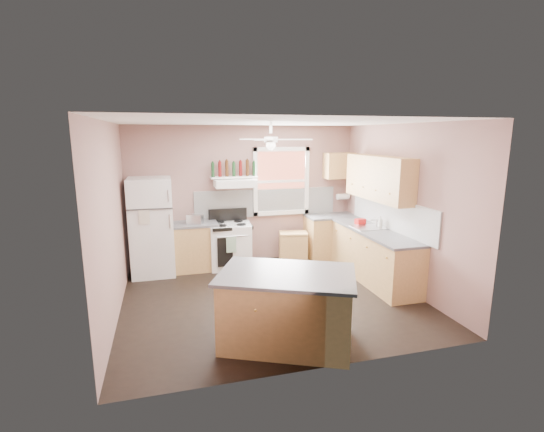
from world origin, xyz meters
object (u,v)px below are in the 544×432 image
object	(u,v)px
stove	(231,246)
cart	(293,248)
toaster	(195,219)
island	(287,309)
refrigerator	(152,227)

from	to	relation	value
stove	cart	world-z (taller)	stove
toaster	cart	distance (m)	2.07
cart	island	distance (m)	3.22
cart	island	world-z (taller)	island
refrigerator	stove	size ratio (longest dim) A/B	2.06
stove	cart	distance (m)	1.29
refrigerator	toaster	distance (m)	0.78
refrigerator	stove	distance (m)	1.50
stove	refrigerator	bearing A→B (deg)	-174.41
island	toaster	bearing A→B (deg)	130.88
toaster	stove	xyz separation A→B (m)	(0.66, 0.02, -0.56)
refrigerator	toaster	bearing A→B (deg)	-1.87
toaster	cart	xyz separation A→B (m)	(1.94, 0.06, -0.72)
toaster	island	xyz separation A→B (m)	(0.85, -2.96, -0.56)
toaster	island	world-z (taller)	toaster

